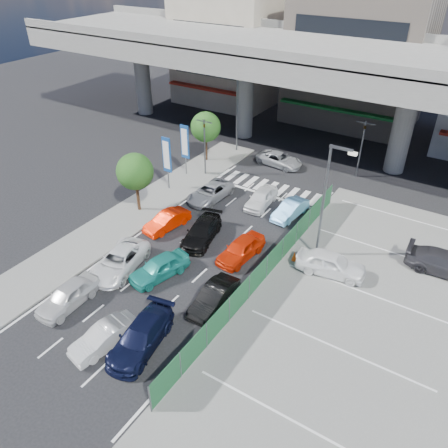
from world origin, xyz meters
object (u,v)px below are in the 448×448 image
Objects in this scene: kei_truck_front_right at (290,210)px; traffic_light_left at (204,133)px; taxi_teal_mid at (159,267)px; taxi_orange_left at (167,221)px; traffic_cone at (294,256)px; signboard_far at (185,143)px; hatch_white_back_mid at (105,337)px; tree_near at (135,172)px; traffic_light_right at (363,135)px; van_white_back_left at (68,296)px; signboard_near at (167,156)px; parked_sedan_white at (331,263)px; taxi_orange_right at (241,249)px; tree_far at (206,127)px; wagon_silver_front_left at (210,192)px; hatch_black_mid_right at (214,297)px; sedan_black_mid at (202,232)px; crossing_wagon_silver at (279,159)px; street_lamp_left at (239,105)px; sedan_white_mid_left at (119,261)px; minivan_navy_back at (141,337)px; street_lamp_right at (327,194)px; parked_sedan_dgrey at (446,264)px; sedan_white_front_mid at (261,198)px.

traffic_light_left is at bearing 172.14° from kei_truck_front_right.
taxi_teal_mid is at bearing -103.02° from kei_truck_front_right.
traffic_cone is (9.58, 1.41, -0.22)m from taxi_orange_left.
hatch_white_back_mid is (8.34, -18.29, -2.44)m from signboard_far.
traffic_light_right is at bearing 50.19° from tree_near.
van_white_back_left is at bearing -105.32° from taxi_teal_mid.
signboard_near reaches higher than taxi_teal_mid.
taxi_orange_right is at bearing 97.38° from parked_sedan_white.
signboard_near is 0.98× the size of tree_far.
tree_far is 21.38m from van_white_back_left.
hatch_white_back_mid reaches higher than kei_truck_front_right.
wagon_silver_front_left is 1.22× the size of kei_truck_front_right.
signboard_far reaches higher than hatch_black_mid_right.
tree_near is 1.06× the size of sedan_black_mid.
signboard_far is 10.64m from sedan_black_mid.
signboard_near is 10.97m from kei_truck_front_right.
parked_sedan_white is (9.89, -12.66, 0.20)m from crossing_wagon_silver.
parked_sedan_white is (12.05, 1.43, 0.18)m from taxi_orange_left.
signboard_near is 1.19× the size of hatch_black_mid_right.
traffic_light_left is 1.08× the size of tree_far.
sedan_black_mid is at bearing 129.04° from hatch_black_mid_right.
traffic_light_left is at bearing -88.80° from street_lamp_left.
sedan_white_mid_left is at bearing -112.03° from traffic_light_right.
hatch_white_back_mid is 6.05m from taxi_teal_mid.
minivan_navy_back is 4.79m from hatch_black_mid_right.
street_lamp_right is at bearing 47.45° from van_white_back_left.
parked_sedan_white is 0.90× the size of parked_sedan_dgrey.
traffic_cone is at bearing -130.12° from street_lamp_right.
street_lamp_left is 1.76× the size of wagon_silver_front_left.
wagon_silver_front_left is at bearing -129.93° from traffic_light_right.
hatch_white_back_mid is at bearing -62.56° from signboard_near.
street_lamp_left is 24.76m from van_white_back_left.
sedan_white_front_mid is at bearing 103.55° from hatch_black_mid_right.
sedan_white_mid_left is at bearing -80.91° from street_lamp_left.
parked_sedan_dgrey is 7.26× the size of traffic_cone.
signboard_far reaches higher than hatch_white_back_mid.
traffic_light_left is 20.77m from hatch_white_back_mid.
parked_sedan_white is at bearing 21.31° from taxi_orange_right.
taxi_orange_left is (-0.47, 5.44, -0.05)m from sedan_white_mid_left.
taxi_orange_left is at bearing 83.02° from sedan_white_mid_left.
signboard_near is at bearing 140.09° from taxi_teal_mid.
street_lamp_left reaches higher than hatch_white_back_mid.
parked_sedan_white is (7.75, 11.94, 0.19)m from hatch_white_back_mid.
signboard_near is 8.45m from sedan_white_front_mid.
street_lamp_right reaches higher than taxi_orange_left.
taxi_teal_mid is (-2.86, 4.95, 0.00)m from minivan_navy_back.
sedan_black_mid is (-7.75, -2.63, -4.11)m from street_lamp_right.
taxi_orange_right is 7.13m from sedan_white_front_mid.
traffic_light_right is 1.39× the size of kei_truck_front_right.
sedan_white_mid_left is at bearing -112.24° from kei_truck_front_right.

